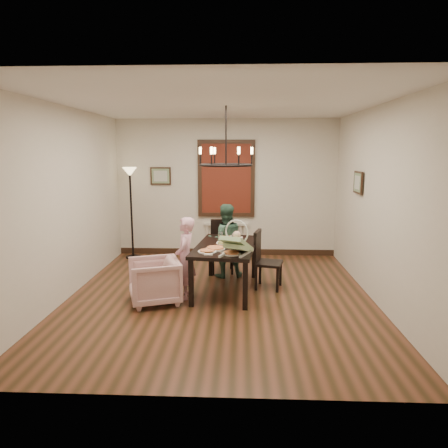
# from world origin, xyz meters

# --- Properties ---
(room_shell) EXTENTS (4.51, 5.00, 2.81)m
(room_shell) POSITION_xyz_m (0.00, 0.37, 1.40)
(room_shell) COLOR brown
(room_shell) RESTS_ON ground
(dining_table) EXTENTS (1.05, 1.65, 0.73)m
(dining_table) POSITION_xyz_m (0.08, 0.27, 0.65)
(dining_table) COLOR black
(dining_table) RESTS_ON room_shell
(chair_far) EXTENTS (0.45, 0.45, 0.94)m
(chair_far) POSITION_xyz_m (-0.02, 1.25, 0.47)
(chair_far) COLOR black
(chair_far) RESTS_ON room_shell
(chair_right) EXTENTS (0.49, 0.49, 0.93)m
(chair_right) POSITION_xyz_m (0.75, 0.42, 0.46)
(chair_right) COLOR black
(chair_right) RESTS_ON room_shell
(armchair) EXTENTS (0.89, 0.88, 0.64)m
(armchair) POSITION_xyz_m (-0.93, -0.27, 0.32)
(armchair) COLOR beige
(armchair) RESTS_ON room_shell
(elderly_woman) EXTENTS (0.27, 0.39, 1.01)m
(elderly_woman) POSITION_xyz_m (-0.51, -0.05, 0.50)
(elderly_woman) COLOR #DF9DB1
(elderly_woman) RESTS_ON room_shell
(seated_man) EXTENTS (0.58, 0.49, 1.05)m
(seated_man) POSITION_xyz_m (0.04, 0.99, 0.53)
(seated_man) COLOR #355946
(seated_man) RESTS_ON room_shell
(baby_bouncer) EXTENTS (0.55, 0.62, 0.33)m
(baby_bouncer) POSITION_xyz_m (0.25, -0.28, 0.90)
(baby_bouncer) COLOR #A2C98B
(baby_bouncer) RESTS_ON dining_table
(salad_bowl) EXTENTS (0.28, 0.28, 0.07)m
(salad_bowl) POSITION_xyz_m (0.05, 0.19, 0.77)
(salad_bowl) COLOR white
(salad_bowl) RESTS_ON dining_table
(pizza_platter) EXTENTS (0.29, 0.29, 0.04)m
(pizza_platter) POSITION_xyz_m (-0.06, -0.03, 0.75)
(pizza_platter) COLOR tan
(pizza_platter) RESTS_ON dining_table
(drinking_glass) EXTENTS (0.06, 0.06, 0.13)m
(drinking_glass) POSITION_xyz_m (0.22, 0.44, 0.80)
(drinking_glass) COLOR silver
(drinking_glass) RESTS_ON dining_table
(window_blinds) EXTENTS (1.00, 0.03, 1.40)m
(window_blinds) POSITION_xyz_m (0.00, 2.46, 1.60)
(window_blinds) COLOR maroon
(window_blinds) RESTS_ON room_shell
(radiator) EXTENTS (0.92, 0.12, 0.62)m
(radiator) POSITION_xyz_m (0.00, 2.48, 0.35)
(radiator) COLOR silver
(radiator) RESTS_ON room_shell
(picture_back) EXTENTS (0.42, 0.03, 0.36)m
(picture_back) POSITION_xyz_m (-1.35, 2.47, 1.65)
(picture_back) COLOR black
(picture_back) RESTS_ON room_shell
(picture_right) EXTENTS (0.03, 0.42, 0.36)m
(picture_right) POSITION_xyz_m (2.21, 0.90, 1.65)
(picture_right) COLOR black
(picture_right) RESTS_ON room_shell
(floor_lamp) EXTENTS (0.30, 0.30, 1.80)m
(floor_lamp) POSITION_xyz_m (-1.90, 2.15, 0.90)
(floor_lamp) COLOR black
(floor_lamp) RESTS_ON room_shell
(chandelier) EXTENTS (0.80, 0.80, 0.04)m
(chandelier) POSITION_xyz_m (0.08, 0.27, 1.95)
(chandelier) COLOR black
(chandelier) RESTS_ON room_shell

